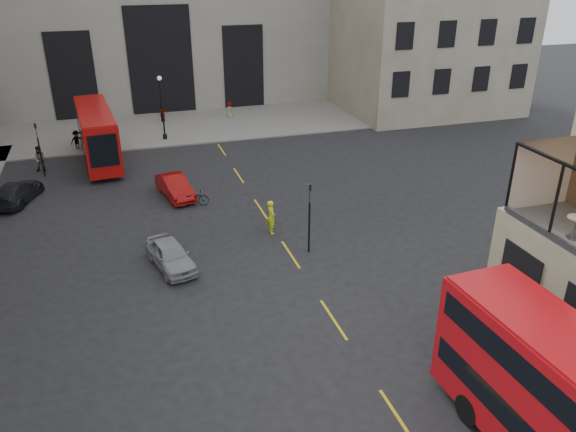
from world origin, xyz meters
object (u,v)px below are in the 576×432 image
object	(u,v)px
pedestrian_a	(41,159)
pedestrian_c	(163,114)
bus_far	(97,132)
traffic_light_near	(309,209)
car_a	(171,255)
cafe_table_far	(576,224)
car_b	(175,187)
street_lamp_b	(163,112)
pedestrian_b	(77,141)
car_c	(16,192)
bicycle	(193,199)
traffic_light_far	(38,143)
pedestrian_d	(230,110)
cyclist	(271,217)

from	to	relation	value
pedestrian_a	pedestrian_c	world-z (taller)	pedestrian_a
bus_far	traffic_light_near	bearing A→B (deg)	-60.60
car_a	pedestrian_a	bearing A→B (deg)	100.10
pedestrian_a	cafe_table_far	distance (m)	34.42
pedestrian_a	car_b	bearing A→B (deg)	-33.06
traffic_light_near	street_lamp_b	world-z (taller)	street_lamp_b
pedestrian_b	car_c	bearing A→B (deg)	-133.58
car_b	bicycle	distance (m)	2.01
car_c	traffic_light_far	bearing A→B (deg)	-86.83
pedestrian_b	pedestrian_d	size ratio (longest dim) A/B	1.01
pedestrian_a	traffic_light_near	bearing A→B (deg)	-41.65
street_lamp_b	bus_far	distance (m)	6.50
car_a	pedestrian_a	size ratio (longest dim) A/B	2.12
car_a	pedestrian_b	world-z (taller)	pedestrian_b
car_a	car_c	xyz separation A→B (m)	(-8.22, 11.10, -0.01)
traffic_light_far	car_b	world-z (taller)	traffic_light_far
car_b	pedestrian_a	xyz separation A→B (m)	(-8.52, 7.58, 0.25)
traffic_light_near	pedestrian_c	bearing A→B (deg)	99.47
traffic_light_near	pedestrian_a	size ratio (longest dim) A/B	2.05
car_c	cyclist	world-z (taller)	cyclist
cafe_table_far	street_lamp_b	bearing A→B (deg)	110.28
traffic_light_near	car_c	bearing A→B (deg)	142.58
traffic_light_near	cyclist	size ratio (longest dim) A/B	1.97
car_c	pedestrian_d	distance (m)	22.89
car_b	cyclist	bearing A→B (deg)	-68.66
bus_far	pedestrian_c	size ratio (longest dim) A/B	6.14
traffic_light_near	car_b	xyz separation A→B (m)	(-5.69, 9.51, -1.75)
car_b	cyclist	xyz separation A→B (m)	(4.45, -6.79, 0.29)
bus_far	pedestrian_d	size ratio (longest dim) A/B	6.31
cyclist	bicycle	bearing A→B (deg)	37.95
cyclist	traffic_light_near	bearing A→B (deg)	-153.33
pedestrian_a	cyclist	bearing A→B (deg)	-39.34
traffic_light_near	cyclist	world-z (taller)	traffic_light_near
bicycle	car_a	bearing A→B (deg)	164.08
street_lamp_b	pedestrian_c	bearing A→B (deg)	85.60
cafe_table_far	car_c	bearing A→B (deg)	135.64
bus_far	car_c	distance (m)	8.33
traffic_light_far	car_c	bearing A→B (deg)	-105.98
cyclist	car_b	bearing A→B (deg)	35.30
pedestrian_c	car_c	bearing A→B (deg)	37.29
cyclist	cafe_table_far	xyz separation A→B (m)	(8.02, -12.59, 4.19)
traffic_light_far	pedestrian_a	distance (m)	1.87
car_b	pedestrian_b	xyz separation A→B (m)	(-6.19, 11.79, 0.13)
traffic_light_far	pedestrian_b	distance (m)	5.94
car_c	cafe_table_far	size ratio (longest dim) A/B	5.36
traffic_light_near	street_lamp_b	bearing A→B (deg)	102.80
traffic_light_near	bus_far	world-z (taller)	bus_far
car_a	pedestrian_c	bearing A→B (deg)	71.41
pedestrian_a	bicycle	bearing A→B (deg)	-36.48
cyclist	pedestrian_d	bearing A→B (deg)	-4.64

